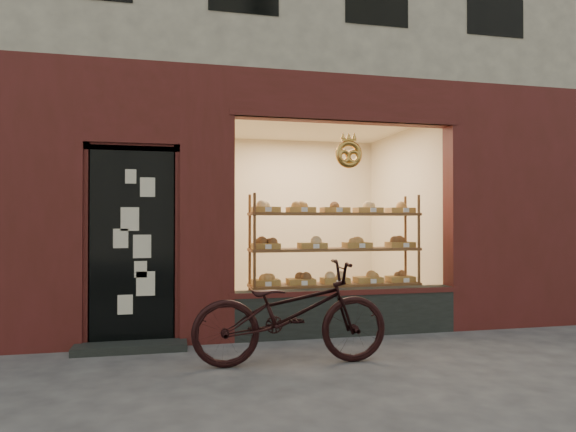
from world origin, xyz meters
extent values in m
plane|color=#39393A|center=(0.00, 0.00, 0.00)|extent=(90.00, 90.00, 0.00)
cube|color=#242827|center=(0.45, 2.12, 0.28)|extent=(2.70, 0.25, 0.55)
cube|color=black|center=(-2.00, 2.06, 1.10)|extent=(0.90, 0.04, 2.15)
cube|color=#242827|center=(-2.00, 1.90, 0.04)|extent=(1.15, 0.35, 0.08)
torus|color=gold|center=(0.45, 2.02, 2.15)|extent=(0.33, 0.07, 0.33)
cube|color=brown|center=(0.45, 2.55, 0.05)|extent=(2.20, 0.45, 0.04)
cube|color=brown|center=(0.45, 2.55, 0.55)|extent=(2.20, 0.45, 0.03)
cube|color=brown|center=(0.45, 2.55, 1.00)|extent=(2.20, 0.45, 0.04)
cube|color=brown|center=(0.45, 2.55, 1.45)|extent=(2.20, 0.45, 0.04)
cylinder|color=brown|center=(-0.62, 2.35, 0.85)|extent=(0.04, 0.04, 1.70)
cylinder|color=brown|center=(1.52, 2.35, 0.85)|extent=(0.04, 0.04, 1.70)
cylinder|color=brown|center=(-0.62, 2.75, 0.85)|extent=(0.04, 0.04, 1.70)
cylinder|color=brown|center=(1.52, 2.75, 0.85)|extent=(0.04, 0.04, 1.70)
cube|color=olive|center=(-0.45, 2.55, 0.60)|extent=(0.34, 0.24, 0.07)
sphere|color=#A6773A|center=(-0.45, 2.55, 0.69)|extent=(0.11, 0.11, 0.11)
cube|color=white|center=(-0.45, 2.36, 0.60)|extent=(0.07, 0.01, 0.05)
cube|color=olive|center=(0.00, 2.55, 0.60)|extent=(0.34, 0.24, 0.07)
sphere|color=brown|center=(0.00, 2.55, 0.69)|extent=(0.11, 0.11, 0.11)
cube|color=white|center=(0.00, 2.36, 0.60)|extent=(0.07, 0.01, 0.05)
cube|color=olive|center=(0.45, 2.55, 0.60)|extent=(0.34, 0.24, 0.07)
sphere|color=#EBC477|center=(0.45, 2.55, 0.69)|extent=(0.11, 0.11, 0.11)
cube|color=white|center=(0.45, 2.36, 0.60)|extent=(0.07, 0.01, 0.05)
cube|color=olive|center=(0.90, 2.55, 0.60)|extent=(0.34, 0.24, 0.07)
sphere|color=#A6773A|center=(0.90, 2.55, 0.69)|extent=(0.11, 0.11, 0.11)
cube|color=white|center=(0.90, 2.36, 0.60)|extent=(0.07, 0.01, 0.05)
cube|color=olive|center=(1.35, 2.55, 0.60)|extent=(0.34, 0.24, 0.07)
sphere|color=brown|center=(1.35, 2.55, 0.69)|extent=(0.11, 0.11, 0.11)
cube|color=white|center=(1.35, 2.36, 0.60)|extent=(0.08, 0.01, 0.05)
cube|color=olive|center=(-0.45, 2.55, 1.05)|extent=(0.34, 0.24, 0.07)
sphere|color=brown|center=(-0.45, 2.55, 1.14)|extent=(0.11, 0.11, 0.11)
cube|color=white|center=(-0.45, 2.36, 1.05)|extent=(0.07, 0.01, 0.06)
cube|color=olive|center=(0.15, 2.55, 1.05)|extent=(0.34, 0.24, 0.07)
sphere|color=#EBC477|center=(0.15, 2.55, 1.14)|extent=(0.11, 0.11, 0.11)
cube|color=white|center=(0.15, 2.36, 1.05)|extent=(0.08, 0.01, 0.06)
cube|color=olive|center=(0.75, 2.55, 1.05)|extent=(0.34, 0.24, 0.07)
sphere|color=#A6773A|center=(0.75, 2.55, 1.14)|extent=(0.11, 0.11, 0.11)
cube|color=white|center=(0.75, 2.36, 1.05)|extent=(0.07, 0.01, 0.06)
cube|color=olive|center=(1.35, 2.55, 1.05)|extent=(0.34, 0.24, 0.07)
sphere|color=brown|center=(1.35, 2.55, 1.14)|extent=(0.11, 0.11, 0.11)
cube|color=white|center=(1.35, 2.36, 1.05)|extent=(0.08, 0.01, 0.06)
cube|color=olive|center=(-0.45, 2.55, 1.50)|extent=(0.34, 0.24, 0.07)
sphere|color=#EBC477|center=(-0.45, 2.55, 1.59)|extent=(0.11, 0.11, 0.11)
cube|color=white|center=(-0.45, 2.36, 1.50)|extent=(0.07, 0.01, 0.06)
cube|color=olive|center=(0.00, 2.55, 1.50)|extent=(0.34, 0.24, 0.07)
sphere|color=#A6773A|center=(0.00, 2.55, 1.59)|extent=(0.11, 0.11, 0.11)
cube|color=white|center=(0.00, 2.36, 1.50)|extent=(0.07, 0.01, 0.06)
cube|color=olive|center=(0.45, 2.55, 1.50)|extent=(0.34, 0.24, 0.07)
sphere|color=brown|center=(0.45, 2.55, 1.59)|extent=(0.11, 0.11, 0.11)
cube|color=white|center=(0.45, 2.36, 1.50)|extent=(0.07, 0.01, 0.06)
cube|color=olive|center=(0.90, 2.55, 1.50)|extent=(0.34, 0.24, 0.07)
sphere|color=#EBC477|center=(0.90, 2.55, 1.59)|extent=(0.11, 0.11, 0.11)
cube|color=white|center=(0.90, 2.36, 1.50)|extent=(0.07, 0.01, 0.06)
cube|color=olive|center=(1.35, 2.55, 1.50)|extent=(0.34, 0.24, 0.07)
sphere|color=#A6773A|center=(1.35, 2.55, 1.59)|extent=(0.11, 0.11, 0.11)
cube|color=white|center=(1.35, 2.36, 1.50)|extent=(0.08, 0.01, 0.06)
imported|color=black|center=(-0.48, 1.04, 0.49)|extent=(1.89, 0.74, 0.98)
camera|label=1|loc=(-1.59, -3.71, 1.35)|focal=32.00mm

